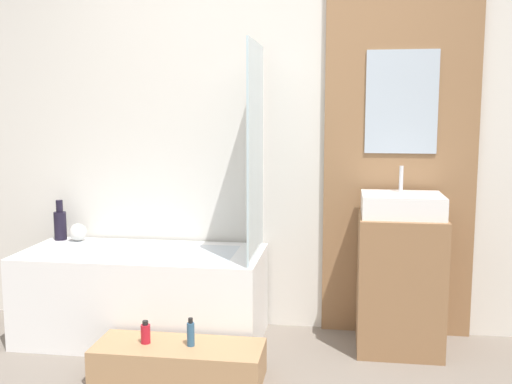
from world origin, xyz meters
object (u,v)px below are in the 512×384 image
object	(u,v)px
vase_tall_dark	(60,224)
bottle_soap_primary	(146,333)
sink	(402,205)
wooden_step_bench	(179,362)
bathtub	(143,295)
vase_round_light	(78,232)
bottle_soap_secondary	(191,333)

from	to	relation	value
vase_tall_dark	bottle_soap_primary	size ratio (longest dim) A/B	2.17
sink	vase_tall_dark	xyz separation A→B (m)	(-2.21, 0.16, -0.20)
wooden_step_bench	vase_tall_dark	xyz separation A→B (m)	(-1.02, 0.77, 0.57)
bathtub	vase_tall_dark	size ratio (longest dim) A/B	5.52
vase_tall_dark	vase_round_light	world-z (taller)	vase_tall_dark
vase_tall_dark	bottle_soap_primary	distance (m)	1.22
sink	bottle_soap_primary	bearing A→B (deg)	-156.09
bathtub	bottle_soap_secondary	size ratio (longest dim) A/B	9.75
vase_round_light	bottle_soap_primary	distance (m)	1.10
bathtub	vase_tall_dark	bearing A→B (deg)	159.75
bathtub	bottle_soap_primary	distance (m)	0.57
vase_round_light	bottle_soap_secondary	bearing A→B (deg)	-38.09
wooden_step_bench	vase_tall_dark	world-z (taller)	vase_tall_dark
bottle_soap_primary	wooden_step_bench	bearing A→B (deg)	0.00
sink	vase_tall_dark	bearing A→B (deg)	175.78
vase_tall_dark	wooden_step_bench	bearing A→B (deg)	-36.94
wooden_step_bench	vase_tall_dark	size ratio (longest dim) A/B	3.35
vase_round_light	bottle_soap_primary	world-z (taller)	vase_round_light
sink	bottle_soap_secondary	size ratio (longest dim) A/B	3.06
wooden_step_bench	bottle_soap_primary	world-z (taller)	bottle_soap_primary
bottle_soap_primary	bottle_soap_secondary	size ratio (longest dim) A/B	0.81
wooden_step_bench	sink	distance (m)	1.55
wooden_step_bench	sink	world-z (taller)	sink
wooden_step_bench	bottle_soap_secondary	bearing A→B (deg)	0.00
bathtub	bottle_soap_secondary	world-z (taller)	bathtub
vase_tall_dark	vase_round_light	distance (m)	0.14
bathtub	vase_round_light	bearing A→B (deg)	156.77
bottle_soap_primary	bottle_soap_secondary	world-z (taller)	bottle_soap_secondary
vase_round_light	vase_tall_dark	bearing A→B (deg)	172.66
bottle_soap_primary	bathtub	bearing A→B (deg)	110.12
sink	bottle_soap_primary	distance (m)	1.62
sink	wooden_step_bench	bearing A→B (deg)	-152.96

